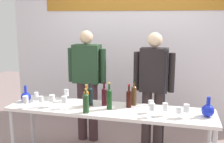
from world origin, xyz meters
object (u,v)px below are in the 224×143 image
(wine_bottle_0, at_px, (129,98))
(wine_glass_left_2, at_px, (26,100))
(wine_bottle_3, at_px, (86,98))
(presenter_left, at_px, (87,79))
(wine_bottle_1, at_px, (90,96))
(wine_bottle_4, at_px, (104,96))
(presenter_right, at_px, (153,84))
(wine_bottle_2, at_px, (134,95))
(wine_glass_right_3, at_px, (186,108))
(microphone_stand, at_px, (163,121))
(decanter_blue_right, at_px, (208,110))
(wine_bottle_5, at_px, (86,102))
(wine_glass_left_1, at_px, (41,99))
(decanter_blue_left, at_px, (26,97))
(wine_glass_right_1, at_px, (151,104))
(wine_glass_left_3, at_px, (64,100))
(display_table, at_px, (109,113))
(wine_glass_left_4, at_px, (66,93))
(wine_bottle_6, at_px, (109,98))
(wine_glass_right_4, at_px, (179,110))
(wine_glass_left_0, at_px, (36,95))
(wine_glass_right_0, at_px, (165,107))
(wine_glass_right_2, at_px, (152,107))

(wine_bottle_0, relative_size, wine_glass_left_2, 1.89)
(wine_bottle_3, bearing_deg, presenter_left, 108.00)
(wine_bottle_1, relative_size, wine_bottle_4, 0.93)
(presenter_right, distance_m, wine_bottle_2, 0.44)
(wine_bottle_4, bearing_deg, wine_bottle_3, -147.13)
(wine_glass_right_3, relative_size, microphone_stand, 0.11)
(decanter_blue_right, relative_size, wine_bottle_5, 0.79)
(wine_glass_right_3, bearing_deg, microphone_stand, 119.62)
(presenter_right, bearing_deg, wine_glass_left_1, -150.81)
(decanter_blue_right, relative_size, wine_glass_right_3, 1.45)
(wine_bottle_2, height_order, wine_glass_left_1, wine_bottle_2)
(wine_bottle_2, bearing_deg, decanter_blue_left, -171.67)
(wine_glass_right_1, bearing_deg, wine_glass_left_3, -173.97)
(display_table, bearing_deg, wine_glass_left_3, -165.94)
(wine_glass_left_4, distance_m, wine_glass_right_3, 1.58)
(wine_bottle_2, bearing_deg, wine_bottle_6, -139.89)
(wine_bottle_6, bearing_deg, wine_glass_right_1, -0.47)
(display_table, xyz_separation_m, wine_glass_left_3, (-0.54, -0.14, 0.17))
(wine_bottle_4, xyz_separation_m, wine_glass_right_4, (0.94, -0.23, -0.04))
(decanter_blue_left, xyz_separation_m, wine_glass_left_0, (0.13, 0.05, 0.02))
(presenter_left, xyz_separation_m, wine_glass_left_2, (-0.52, -0.83, -0.10))
(display_table, distance_m, wine_glass_right_0, 0.72)
(decanter_blue_right, bearing_deg, wine_glass_left_3, -175.52)
(wine_glass_left_1, bearing_deg, wine_bottle_4, 19.28)
(wine_bottle_3, height_order, wine_glass_right_1, wine_bottle_3)
(decanter_blue_right, distance_m, wine_glass_right_0, 0.49)
(display_table, xyz_separation_m, microphone_stand, (0.66, 0.37, -0.19))
(decanter_blue_left, relative_size, wine_bottle_1, 0.75)
(wine_bottle_5, height_order, wine_glass_right_4, wine_bottle_5)
(display_table, height_order, wine_glass_right_2, wine_glass_right_2)
(microphone_stand, bearing_deg, wine_glass_left_1, -160.64)
(wine_glass_left_2, bearing_deg, wine_bottle_0, 15.74)
(wine_glass_right_0, bearing_deg, wine_glass_right_2, -150.58)
(wine_glass_right_4, bearing_deg, decanter_blue_right, 20.60)
(display_table, height_order, wine_glass_left_2, wine_glass_left_2)
(decanter_blue_right, bearing_deg, presenter_left, 160.45)
(presenter_left, height_order, wine_glass_right_2, presenter_left)
(wine_bottle_5, bearing_deg, wine_glass_right_4, 4.64)
(presenter_right, xyz_separation_m, wine_bottle_6, (-0.48, -0.61, -0.06))
(wine_glass_left_2, xyz_separation_m, wine_glass_left_3, (0.47, 0.11, 0.00))
(wine_bottle_5, distance_m, wine_glass_right_1, 0.78)
(wine_glass_right_1, bearing_deg, wine_glass_left_4, 171.69)
(wine_bottle_3, bearing_deg, decanter_blue_right, 0.85)
(wine_glass_right_0, bearing_deg, wine_glass_right_1, 158.62)
(decanter_blue_left, height_order, wine_bottle_6, wine_bottle_6)
(wine_glass_left_1, relative_size, wine_glass_left_3, 0.91)
(decanter_blue_right, xyz_separation_m, presenter_right, (-0.68, 0.59, 0.12))
(display_table, relative_size, wine_bottle_4, 8.16)
(presenter_right, height_order, wine_glass_left_0, presenter_right)
(wine_bottle_1, distance_m, wine_bottle_6, 0.29)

